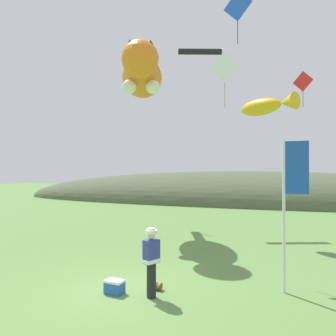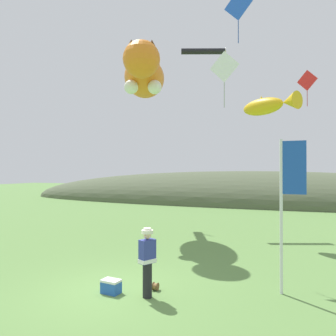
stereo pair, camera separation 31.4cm
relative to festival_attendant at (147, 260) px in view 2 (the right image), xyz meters
The scene contains 13 objects.
ground_plane 1.40m from the festival_attendant, behind, with size 120.00×120.00×0.00m, color #5B8442.
distant_hill_ridge 26.30m from the festival_attendant, 92.23° to the left, with size 52.17×12.09×6.38m.
festival_attendant is the anchor object (origin of this frame).
kite_spool 0.99m from the festival_attendant, 89.81° to the left, with size 0.14×0.22×0.22m.
picnic_cooler 1.28m from the festival_attendant, behind, with size 0.52×0.38×0.36m.
festival_banner_pole 4.06m from the festival_attendant, 24.20° to the left, with size 0.66×0.08×4.08m.
kite_giant_cat 11.18m from the festival_attendant, 116.13° to the left, with size 3.57×7.05×2.26m.
kite_fish_windsock 9.92m from the festival_attendant, 73.45° to the left, with size 2.89×2.32×0.91m.
kite_tube_streamer 15.34m from the festival_attendant, 98.03° to the left, with size 2.69×1.35×0.44m.
kite_diamond_orange 17.86m from the festival_attendant, 117.63° to the left, with size 1.07×0.56×2.09m.
kite_diamond_white 7.23m from the festival_attendant, 72.93° to the left, with size 1.10×0.22×2.02m.
kite_diamond_red 15.60m from the festival_attendant, 72.10° to the left, with size 1.11×0.56×2.13m.
kite_diamond_blue 10.54m from the festival_attendant, 75.25° to the left, with size 1.21×0.38×2.16m.
Camera 2 is at (4.57, -7.72, 3.25)m, focal length 35.00 mm.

